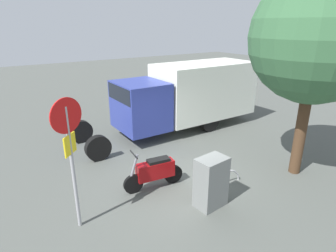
% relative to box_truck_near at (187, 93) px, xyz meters
% --- Properties ---
extents(ground_plane, '(60.00, 60.00, 0.00)m').
position_rel_box_truck_near_xyz_m(ground_plane, '(2.80, 3.38, -1.59)').
color(ground_plane, '#4E524D').
extents(box_truck_near, '(8.26, 2.26, 2.85)m').
position_rel_box_truck_near_xyz_m(box_truck_near, '(0.00, 0.00, 0.00)').
color(box_truck_near, black).
rests_on(box_truck_near, ground).
extents(motorcycle, '(1.81, 0.60, 1.20)m').
position_rel_box_truck_near_xyz_m(motorcycle, '(3.83, 3.50, -1.07)').
color(motorcycle, black).
rests_on(motorcycle, ground).
extents(stop_sign, '(0.71, 0.33, 3.11)m').
position_rel_box_truck_near_xyz_m(stop_sign, '(6.17, 3.91, 0.48)').
color(stop_sign, '#9E9EA3').
rests_on(stop_sign, ground).
extents(street_tree, '(3.66, 3.66, 5.97)m').
position_rel_box_truck_near_xyz_m(street_tree, '(-0.34, 5.23, 2.53)').
color(street_tree, '#47301E').
rests_on(street_tree, ground).
extents(utility_cabinet, '(0.83, 0.61, 1.35)m').
position_rel_box_truck_near_xyz_m(utility_cabinet, '(3.09, 5.03, -0.91)').
color(utility_cabinet, slate).
rests_on(utility_cabinet, ground).
extents(bike_rack_hoop, '(0.85, 0.15, 0.85)m').
position_rel_box_truck_near_xyz_m(bike_rack_hoop, '(1.91, 4.52, -1.59)').
color(bike_rack_hoop, '#B7B7BC').
rests_on(bike_rack_hoop, ground).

